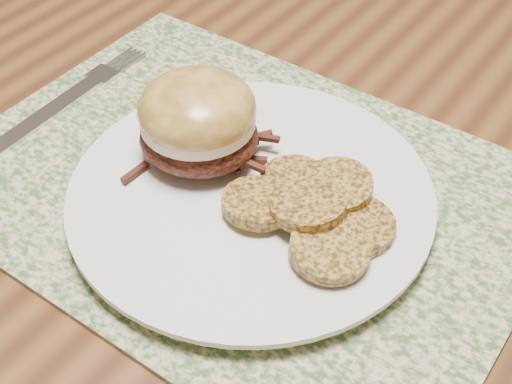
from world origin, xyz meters
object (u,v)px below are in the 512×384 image
pork_sandwich (198,121)px  dining_table (242,74)px  dinner_plate (251,197)px  fork (63,103)px

pork_sandwich → dining_table: bearing=103.1°
dinner_plate → pork_sandwich: size_ratio=2.27×
dinner_plate → fork: size_ratio=1.25×
dining_table → fork: fork is taller
pork_sandwich → fork: pork_sandwich is taller
dinner_plate → pork_sandwich: pork_sandwich is taller
dinner_plate → pork_sandwich: 0.07m
dinner_plate → fork: bearing=178.9°
dining_table → fork: size_ratio=7.19×
fork → dinner_plate: bearing=-2.9°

